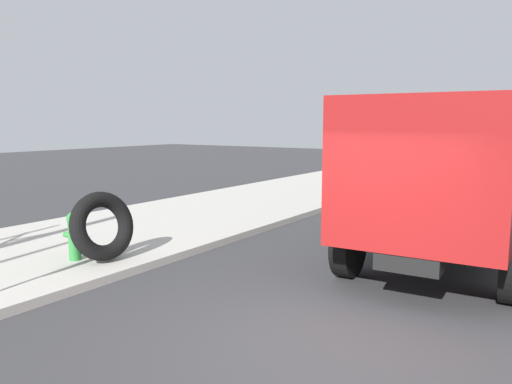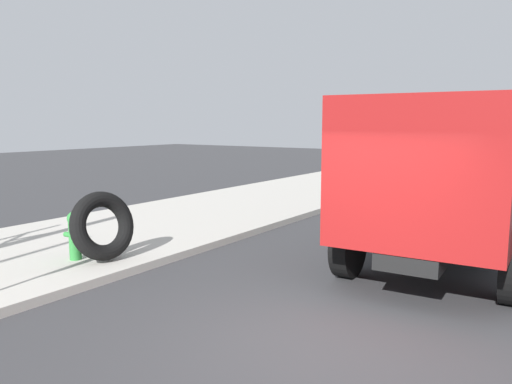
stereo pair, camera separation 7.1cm
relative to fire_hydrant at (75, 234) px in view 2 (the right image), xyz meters
The scene contains 6 objects.
ground_plane 5.26m from the fire_hydrant, 93.61° to the right, with size 80.00×80.00×0.00m, color #38383A.
sidewalk_curb 1.43m from the fire_hydrant, 104.39° to the left, with size 36.00×5.00×0.15m, color #BCB7AD.
fire_hydrant is the anchor object (origin of this frame).
loose_tire 0.57m from the fire_hydrant, 64.74° to the right, with size 1.24×1.24×0.28m, color black.
dump_truck_gray 7.10m from the fire_hydrant, 50.77° to the right, with size 7.12×3.08×3.00m.
dump_truck_blue 15.11m from the fire_hydrant, 17.57° to the right, with size 7.06×2.94×3.00m.
Camera 2 is at (-5.12, -2.43, 2.62)m, focal length 35.04 mm.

